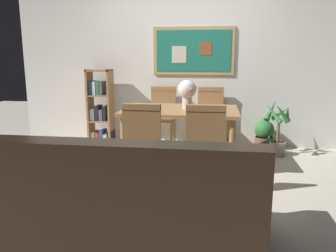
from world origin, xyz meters
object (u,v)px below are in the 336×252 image
dining_chair_near_left (144,139)px  dining_chair_near_right (206,141)px  potted_ivy (264,135)px  potted_palm (278,131)px  bookshelf (101,112)px  flower_vase (187,91)px  dining_table (180,116)px  dining_chair_far_left (163,112)px  leather_couch (134,205)px  dining_chair_far_right (210,113)px  tv_remote (211,110)px

dining_chair_near_left → dining_chair_near_right: same height
potted_ivy → potted_palm: size_ratio=0.61×
bookshelf → flower_vase: bearing=-28.4°
dining_table → potted_palm: size_ratio=1.83×
dining_chair_far_left → leather_couch: bearing=-85.5°
dining_chair_far_right → tv_remote: size_ratio=5.70×
potted_ivy → tv_remote: size_ratio=2.95×
dining_chair_near_left → potted_palm: bearing=42.9°
dining_chair_near_right → bookshelf: 2.34m
dining_table → flower_vase: size_ratio=3.99×
leather_couch → tv_remote: (0.52, 1.80, 0.42)m
dining_table → potted_ivy: size_ratio=3.01×
dining_table → leather_couch: 1.96m
dining_chair_near_right → potted_ivy: bearing=65.0°
dining_chair_far_right → potted_palm: dining_chair_far_right is taller
tv_remote → potted_ivy: bearing=52.3°
dining_chair_near_left → tv_remote: 1.01m
leather_couch → flower_vase: bearing=83.7°
dining_chair_far_left → flower_vase: (0.44, -0.81, 0.40)m
dining_chair_near_left → bookshelf: 1.95m
dining_chair_near_left → flower_vase: bearing=68.1°
flower_vase → potted_ivy: bearing=38.2°
dining_chair_near_left → potted_ivy: size_ratio=1.93×
potted_palm → flower_vase: flower_vase is taller
dining_table → dining_chair_near_left: bearing=-108.0°
bookshelf → leather_couch: bearing=-66.6°
dining_table → tv_remote: tv_remote is taller
dining_table → dining_chair_far_right: size_ratio=1.56×
leather_couch → flower_vase: size_ratio=5.06×
dining_chair_near_left → dining_chair_near_right: (0.63, 0.00, 0.00)m
potted_palm → tv_remote: size_ratio=4.86×
dining_chair_near_right → dining_chair_far_left: same height
dining_chair_near_right → tv_remote: bearing=87.3°
leather_couch → bookshelf: (-1.18, 2.72, 0.21)m
dining_chair_far_left → bookshelf: (-0.96, -0.05, -0.02)m
dining_chair_far_right → potted_ivy: size_ratio=1.93×
dining_chair_near_right → flower_vase: 1.02m
dining_chair_far_left → dining_table: bearing=-67.1°
potted_palm → bookshelf: bearing=175.9°
bookshelf → tv_remote: (1.69, -0.91, 0.21)m
dining_chair_near_left → leather_couch: dining_chair_near_left is taller
dining_chair_near_left → leather_couch: 1.10m
flower_vase → dining_chair_far_left: bearing=118.4°
dining_table → flower_vase: bearing=22.3°
leather_couch → bookshelf: bearing=113.4°
dining_chair_near_left → dining_chair_far_right: same height
dining_table → tv_remote: 0.41m
dining_chair_near_right → leather_couch: size_ratio=0.51×
dining_chair_near_left → leather_couch: size_ratio=0.51×
dining_chair_near_right → potted_palm: size_ratio=1.17×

